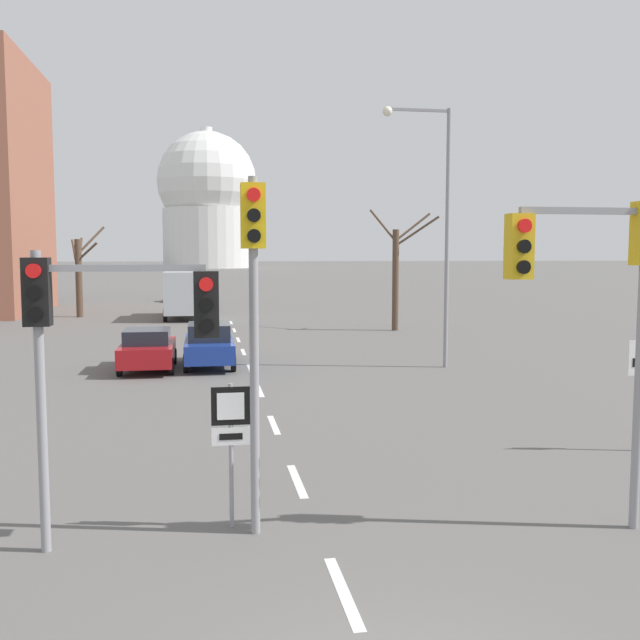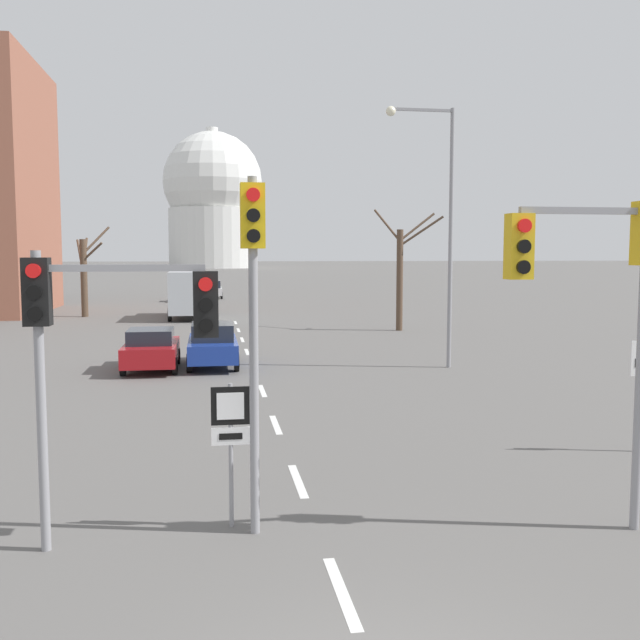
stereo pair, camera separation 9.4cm
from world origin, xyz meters
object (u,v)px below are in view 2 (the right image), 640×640
traffic_signal_near_left (101,324)px  traffic_signal_near_right (602,278)px  delivery_truck (188,293)px  sedan_far_left (151,349)px  sedan_near_right (212,289)px  traffic_signal_centre_tall (253,289)px  sedan_near_left (187,292)px  sedan_mid_centre (213,344)px  street_lamp_right (440,212)px  route_sign_post (231,430)px

traffic_signal_near_left → traffic_signal_near_right: bearing=-4.5°
traffic_signal_near_right → delivery_truck: traffic_signal_near_right is taller
traffic_signal_near_left → sedan_far_left: traffic_signal_near_left is taller
traffic_signal_near_right → sedan_near_right: 60.14m
traffic_signal_centre_tall → delivery_truck: (-2.02, 37.47, -2.07)m
traffic_signal_near_left → traffic_signal_near_right: (7.36, -0.57, 0.65)m
traffic_signal_centre_tall → sedan_near_left: traffic_signal_centre_tall is taller
traffic_signal_near_left → sedan_mid_centre: size_ratio=0.97×
traffic_signal_near_right → sedan_near_left: (-7.79, 55.41, -3.11)m
traffic_signal_near_left → sedan_near_right: 59.31m
street_lamp_right → sedan_mid_centre: bearing=169.0°
sedan_near_left → traffic_signal_near_right: bearing=-82.0°
street_lamp_right → traffic_signal_near_right: bearing=-99.7°
sedan_near_right → delivery_truck: (-1.67, -21.58, 0.85)m
traffic_signal_near_right → sedan_near_right: bearing=95.3°
route_sign_post → traffic_signal_centre_tall: bearing=-40.4°
traffic_signal_near_right → sedan_near_right: traffic_signal_near_right is taller
route_sign_post → sedan_near_left: route_sign_post is taller
sedan_near_left → sedan_mid_centre: sedan_mid_centre is taller
sedan_near_left → route_sign_post: bearing=-87.6°
sedan_near_left → sedan_mid_centre: bearing=-86.9°
sedan_far_left → traffic_signal_near_left: bearing=-87.9°
sedan_far_left → delivery_truck: delivery_truck is taller
sedan_far_left → street_lamp_right: bearing=-6.2°
traffic_signal_near_left → route_sign_post: 2.58m
delivery_truck → sedan_near_right: bearing=85.6°
sedan_near_left → delivery_truck: (0.59, -17.18, 0.88)m
street_lamp_right → traffic_signal_centre_tall: bearing=-117.7°
street_lamp_right → sedan_far_left: size_ratio=2.35×
traffic_signal_centre_tall → traffic_signal_near_left: traffic_signal_centre_tall is taller
sedan_near_left → sedan_near_right: 4.95m
sedan_near_right → traffic_signal_near_left: bearing=-91.8°
traffic_signal_near_left → route_sign_post: bearing=14.8°
sedan_near_right → sedan_far_left: (-2.44, -42.93, -0.07)m
traffic_signal_near_left → route_sign_post: size_ratio=1.90×
traffic_signal_centre_tall → sedan_far_left: bearing=99.8°
sedan_near_right → route_sign_post: bearing=-90.0°
sedan_near_right → sedan_mid_centre: sedan_near_right is taller
delivery_truck → route_sign_post: bearing=-87.4°
traffic_signal_near_left → sedan_near_left: 54.89m
sedan_near_right → traffic_signal_near_right: bearing=-84.7°
sedan_near_left → sedan_far_left: 38.53m
traffic_signal_near_right → sedan_mid_centre: bearing=108.2°
traffic_signal_near_left → sedan_near_right: bearing=88.2°
sedan_near_right → delivery_truck: delivery_truck is taller
traffic_signal_centre_tall → sedan_near_left: 54.79m
route_sign_post → sedan_near_right: bearing=90.0°
traffic_signal_near_right → sedan_mid_centre: 18.54m
sedan_near_left → sedan_far_left: size_ratio=1.01×
traffic_signal_centre_tall → traffic_signal_near_right: traffic_signal_centre_tall is taller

